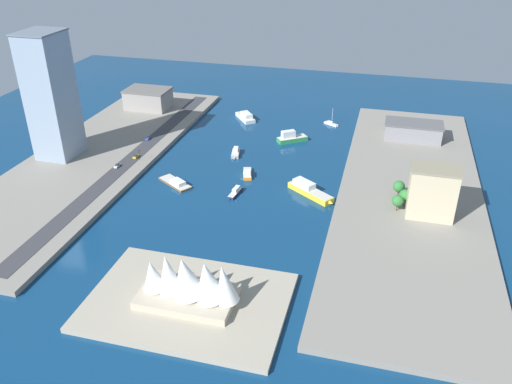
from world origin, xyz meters
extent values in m
plane|color=navy|center=(0.00, 0.00, 0.00)|extent=(440.00, 440.00, 0.00)
cube|color=gray|center=(-88.34, 0.00, 1.25)|extent=(70.00, 240.00, 2.50)
cube|color=gray|center=(88.34, 0.00, 1.25)|extent=(70.00, 240.00, 2.50)
cube|color=#A89E89|center=(-9.96, 106.78, 1.00)|extent=(72.65, 50.47, 2.00)
cube|color=#38383D|center=(65.80, 0.00, 2.57)|extent=(9.25, 228.00, 0.15)
cube|color=white|center=(-36.61, -87.92, 0.59)|extent=(10.36, 7.61, 1.19)
cone|color=white|center=(-41.40, -85.04, 0.59)|extent=(1.47, 1.47, 1.07)
cube|color=white|center=(-35.90, -88.35, 1.76)|extent=(4.47, 3.60, 1.13)
cube|color=beige|center=(-36.61, -87.92, 1.24)|extent=(9.94, 7.31, 0.10)
cylinder|color=silver|center=(-37.06, -87.65, 6.56)|extent=(0.24, 0.24, 10.75)
cube|color=yellow|center=(-39.48, 12.92, 1.48)|extent=(25.52, 20.75, 2.96)
cone|color=yellow|center=(-51.02, 21.14, 1.48)|extent=(3.72, 3.72, 2.67)
cube|color=white|center=(-35.67, 10.22, 4.48)|extent=(12.65, 11.18, 3.04)
cube|color=beige|center=(-39.48, 12.92, 3.01)|extent=(24.49, 19.92, 0.10)
cube|color=silver|center=(22.25, -83.33, 1.21)|extent=(17.87, 20.32, 2.43)
cone|color=silver|center=(28.77, -91.86, 1.21)|extent=(3.06, 3.06, 2.19)
cube|color=white|center=(20.70, -81.31, 3.96)|extent=(10.28, 11.31, 3.07)
cube|color=beige|center=(22.25, -83.33, 2.48)|extent=(17.16, 19.50, 0.10)
cube|color=#2D8C4C|center=(-16.84, -53.32, 1.40)|extent=(18.99, 16.16, 2.80)
cone|color=#2D8C4C|center=(-25.09, -59.26, 1.40)|extent=(3.52, 3.52, 2.52)
cube|color=white|center=(-14.54, -51.66, 5.08)|extent=(9.08, 8.03, 4.55)
cube|color=beige|center=(-16.84, -53.32, 2.85)|extent=(18.23, 15.52, 0.10)
cube|color=orange|center=(-2.51, -0.58, 0.82)|extent=(7.83, 14.07, 1.65)
cone|color=orange|center=(-0.56, -7.45, 0.82)|extent=(1.83, 1.83, 1.48)
cube|color=white|center=(-3.15, 1.67, 2.52)|extent=(4.89, 6.33, 1.74)
cube|color=beige|center=(-2.51, -0.58, 1.70)|extent=(7.52, 13.51, 0.10)
cube|color=#999EA3|center=(11.33, -24.21, 1.00)|extent=(6.59, 12.47, 1.99)
cone|color=#999EA3|center=(10.03, -17.88, 1.00)|extent=(2.12, 2.12, 1.79)
cube|color=white|center=(11.64, -25.75, 2.94)|extent=(3.85, 6.41, 1.90)
cube|color=beige|center=(11.33, -24.21, 2.04)|extent=(6.32, 11.97, 0.10)
cube|color=#1E284C|center=(-2.43, 22.33, 0.70)|extent=(4.78, 12.45, 1.39)
cone|color=#1E284C|center=(-1.62, 28.73, 0.70)|extent=(1.40, 1.40, 1.25)
cube|color=white|center=(-2.61, 20.86, 2.37)|extent=(2.98, 5.87, 1.96)
cube|color=beige|center=(-2.43, 22.33, 1.44)|extent=(4.59, 11.96, 0.10)
cube|color=brown|center=(31.52, 19.25, 0.54)|extent=(21.68, 17.64, 1.07)
cone|color=brown|center=(40.64, 13.27, 0.54)|extent=(1.34, 1.34, 0.97)
cube|color=white|center=(29.08, 20.85, 2.13)|extent=(9.36, 8.32, 2.11)
cube|color=beige|center=(31.52, 19.25, 1.12)|extent=(20.81, 16.93, 0.10)
cube|color=#C6B793|center=(-96.35, 22.22, 14.18)|extent=(20.80, 14.35, 23.37)
cube|color=gray|center=(-96.35, 22.22, 26.27)|extent=(21.63, 14.93, 0.80)
cube|color=#8C9EB2|center=(107.56, 5.60, 36.96)|extent=(19.59, 23.24, 68.92)
cube|color=slate|center=(107.56, 5.60, 71.82)|extent=(20.38, 24.17, 0.80)
cube|color=gray|center=(-89.06, -70.88, 7.35)|extent=(33.33, 17.08, 9.72)
cube|color=#59595C|center=(-89.06, -70.88, 12.61)|extent=(34.66, 17.77, 0.80)
cube|color=gray|center=(93.56, -81.64, 9.00)|extent=(29.47, 20.96, 13.01)
cube|color=slate|center=(93.56, -81.64, 15.91)|extent=(30.64, 21.80, 0.80)
cylinder|color=black|center=(67.81, -25.65, 2.97)|extent=(0.26, 0.64, 0.64)
cylinder|color=black|center=(69.57, -25.68, 2.97)|extent=(0.26, 0.64, 0.64)
cylinder|color=black|center=(67.75, -28.67, 2.97)|extent=(0.26, 0.64, 0.64)
cylinder|color=black|center=(69.51, -28.70, 2.97)|extent=(0.26, 0.64, 0.64)
cube|color=blue|center=(68.66, -27.18, 3.24)|extent=(2.05, 4.35, 0.75)
cube|color=#262D38|center=(68.66, -27.39, 3.92)|extent=(1.77, 2.45, 0.60)
cylinder|color=black|center=(64.52, -2.29, 2.97)|extent=(0.27, 0.65, 0.64)
cylinder|color=black|center=(62.76, -2.22, 2.97)|extent=(0.27, 0.65, 0.64)
cylinder|color=black|center=(64.64, 0.83, 2.97)|extent=(0.27, 0.65, 0.64)
cylinder|color=black|center=(62.87, 0.90, 2.97)|extent=(0.27, 0.65, 0.64)
cube|color=yellow|center=(63.70, -0.70, 3.28)|extent=(2.13, 4.53, 0.83)
cube|color=#262D38|center=(63.71, -0.47, 3.98)|extent=(1.82, 2.56, 0.57)
cylinder|color=black|center=(67.28, 14.91, 2.97)|extent=(0.26, 0.65, 0.64)
cylinder|color=black|center=(68.98, 14.95, 2.97)|extent=(0.26, 0.65, 0.64)
cylinder|color=black|center=(67.35, 11.63, 2.97)|extent=(0.26, 0.65, 0.64)
cylinder|color=black|center=(69.06, 11.66, 2.97)|extent=(0.26, 0.65, 0.64)
cube|color=white|center=(68.17, 13.29, 3.27)|extent=(2.01, 4.74, 0.81)
cube|color=#262D38|center=(68.17, 13.05, 3.95)|extent=(1.74, 2.67, 0.53)
cylinder|color=black|center=(60.08, 1.72, 5.25)|extent=(0.18, 0.18, 5.50)
cube|color=black|center=(60.08, 1.72, 8.50)|extent=(0.36, 0.36, 1.00)
sphere|color=red|center=(60.08, 1.72, 8.85)|extent=(0.24, 0.24, 0.24)
sphere|color=yellow|center=(60.08, 1.72, 8.50)|extent=(0.24, 0.24, 0.24)
sphere|color=green|center=(60.08, 1.72, 8.15)|extent=(0.24, 0.24, 0.24)
cube|color=#BCAD93|center=(-9.96, 106.78, 3.50)|extent=(35.13, 20.37, 3.00)
cone|color=white|center=(-24.52, 106.78, 12.22)|extent=(10.44, 8.56, 15.46)
cone|color=white|center=(-18.24, 106.78, 12.23)|extent=(13.69, 11.65, 16.05)
cone|color=white|center=(-9.96, 106.78, 12.42)|extent=(14.55, 12.32, 16.62)
cone|color=white|center=(-3.28, 106.78, 12.54)|extent=(10.49, 9.09, 15.89)
cone|color=white|center=(2.94, 106.78, 10.67)|extent=(10.12, 8.88, 12.28)
cylinder|color=brown|center=(-82.23, 6.89, 3.87)|extent=(0.50, 0.50, 2.75)
sphere|color=#2D7233|center=(-82.23, 6.89, 7.57)|extent=(5.79, 5.79, 5.79)
cylinder|color=brown|center=(-85.30, 15.66, 3.80)|extent=(0.50, 0.50, 2.60)
sphere|color=#2D7233|center=(-85.30, 15.66, 7.51)|extent=(6.05, 6.05, 6.05)
cylinder|color=brown|center=(-81.92, 22.18, 4.04)|extent=(0.50, 0.50, 3.09)
sphere|color=#2D7233|center=(-81.92, 22.18, 7.75)|extent=(5.42, 5.42, 5.42)
camera|label=1|loc=(-72.12, 243.57, 126.95)|focal=36.50mm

